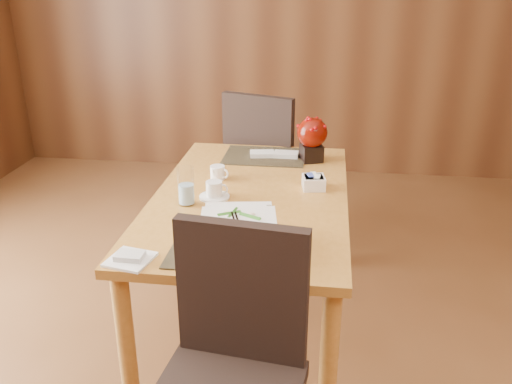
# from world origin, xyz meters

# --- Properties ---
(back_wall) EXTENTS (5.00, 0.02, 2.80)m
(back_wall) POSITION_xyz_m (0.00, 3.00, 1.40)
(back_wall) COLOR #583219
(back_wall) RESTS_ON ground
(dining_table) EXTENTS (0.90, 1.50, 0.75)m
(dining_table) POSITION_xyz_m (0.00, 0.60, 0.65)
(dining_table) COLOR #C38536
(dining_table) RESTS_ON ground
(placemat_near) EXTENTS (0.45, 0.33, 0.01)m
(placemat_near) POSITION_xyz_m (0.00, 0.05, 0.75)
(placemat_near) COLOR black
(placemat_near) RESTS_ON dining_table
(placemat_far) EXTENTS (0.45, 0.33, 0.01)m
(placemat_far) POSITION_xyz_m (0.00, 1.15, 0.75)
(placemat_far) COLOR black
(placemat_far) RESTS_ON dining_table
(soup_setting) EXTENTS (0.35, 0.35, 0.12)m
(soup_setting) POSITION_xyz_m (0.03, 0.09, 0.81)
(soup_setting) COLOR white
(soup_setting) RESTS_ON dining_table
(coffee_cup) EXTENTS (0.14, 0.14, 0.08)m
(coffee_cup) POSITION_xyz_m (-0.16, 0.54, 0.78)
(coffee_cup) COLOR white
(coffee_cup) RESTS_ON dining_table
(water_glass) EXTENTS (0.09, 0.09, 0.18)m
(water_glass) POSITION_xyz_m (-0.27, 0.45, 0.84)
(water_glass) COLOR silver
(water_glass) RESTS_ON dining_table
(creamer_jug) EXTENTS (0.13, 0.13, 0.07)m
(creamer_jug) POSITION_xyz_m (-0.19, 0.78, 0.78)
(creamer_jug) COLOR white
(creamer_jug) RESTS_ON dining_table
(sugar_caddy) EXTENTS (0.12, 0.12, 0.06)m
(sugar_caddy) POSITION_xyz_m (0.29, 0.71, 0.78)
(sugar_caddy) COLOR white
(sugar_caddy) RESTS_ON dining_table
(berry_decor) EXTENTS (0.16, 0.16, 0.24)m
(berry_decor) POSITION_xyz_m (0.26, 1.12, 0.89)
(berry_decor) COLOR black
(berry_decor) RESTS_ON dining_table
(napkins_far) EXTENTS (0.27, 0.11, 0.02)m
(napkins_far) POSITION_xyz_m (0.06, 1.15, 0.77)
(napkins_far) COLOR silver
(napkins_far) RESTS_ON dining_table
(bread_plate) EXTENTS (0.18, 0.18, 0.01)m
(bread_plate) POSITION_xyz_m (-0.35, -0.07, 0.76)
(bread_plate) COLOR white
(bread_plate) RESTS_ON dining_table
(near_chair) EXTENTS (0.52, 0.52, 1.00)m
(near_chair) POSITION_xyz_m (0.07, -0.33, 0.56)
(near_chair) COLOR black
(near_chair) RESTS_ON ground
(far_chair) EXTENTS (0.61, 0.61, 1.04)m
(far_chair) POSITION_xyz_m (-0.03, 1.55, 0.58)
(far_chair) COLOR black
(far_chair) RESTS_ON ground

